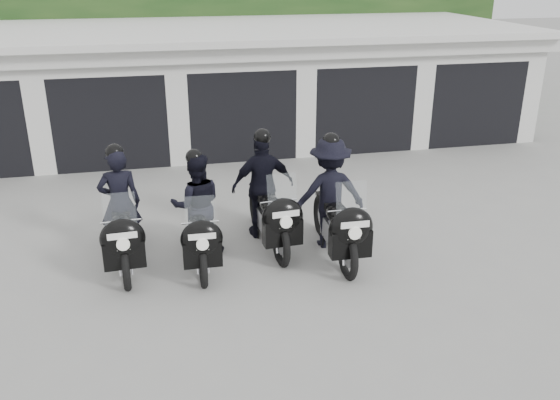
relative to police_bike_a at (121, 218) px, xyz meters
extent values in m
plane|color=gray|center=(2.76, -0.59, -0.79)|extent=(80.00, 80.00, 0.00)
cube|color=silver|center=(2.76, 7.91, 0.61)|extent=(16.00, 6.00, 2.80)
cube|color=silver|center=(2.76, 7.71, 2.09)|extent=(16.40, 6.80, 0.16)
cube|color=silver|center=(2.76, 4.66, 1.86)|extent=(16.40, 0.12, 0.40)
cube|color=black|center=(2.76, 4.89, -0.67)|extent=(16.00, 0.06, 0.24)
cube|color=silver|center=(-1.89, 5.06, 0.61)|extent=(0.50, 0.50, 2.80)
cube|color=black|center=(-0.34, 6.11, 0.31)|extent=(2.60, 2.60, 2.20)
cube|color=silver|center=(-0.34, 5.06, 1.71)|extent=(2.60, 0.50, 0.60)
cube|color=silver|center=(1.21, 5.06, 0.61)|extent=(0.50, 0.50, 2.80)
cube|color=black|center=(2.76, 6.11, 0.31)|extent=(2.60, 2.60, 2.20)
cube|color=silver|center=(2.76, 5.06, 1.71)|extent=(2.60, 0.50, 0.60)
cube|color=silver|center=(4.31, 5.06, 0.61)|extent=(0.50, 0.50, 2.80)
cube|color=black|center=(5.86, 6.11, 0.31)|extent=(2.60, 2.60, 2.20)
cube|color=silver|center=(5.86, 5.06, 1.71)|extent=(2.60, 0.50, 0.60)
cube|color=silver|center=(7.41, 5.06, 0.61)|extent=(0.50, 0.50, 2.80)
cube|color=black|center=(8.96, 6.11, 0.31)|extent=(2.60, 2.60, 2.20)
cube|color=silver|center=(8.96, 5.06, 1.71)|extent=(2.60, 0.50, 0.60)
cube|color=silver|center=(10.51, 5.06, 0.61)|extent=(0.50, 0.50, 2.80)
cube|color=#173714|center=(2.76, 11.91, 1.36)|extent=(20.00, 2.00, 4.30)
cylinder|color=black|center=(-3.74, 13.41, 0.86)|extent=(0.24, 0.24, 3.30)
cylinder|color=black|center=(5.76, 13.41, 0.86)|extent=(0.24, 0.24, 3.30)
cylinder|color=black|center=(10.26, 13.41, 0.86)|extent=(0.24, 0.24, 3.30)
torus|color=black|center=(0.04, -0.76, -0.46)|extent=(0.16, 0.77, 0.77)
torus|color=black|center=(-0.04, 0.76, -0.46)|extent=(0.16, 0.77, 0.77)
cube|color=#A7A7AC|center=(0.00, 0.02, -0.39)|extent=(0.30, 0.59, 0.34)
cube|color=black|center=(0.00, 0.00, -0.56)|extent=(0.16, 1.37, 0.06)
ellipsoid|color=black|center=(0.01, -0.16, -0.03)|extent=(0.37, 0.62, 0.30)
cube|color=black|center=(-0.02, 0.29, -0.01)|extent=(0.30, 0.59, 0.11)
ellipsoid|color=black|center=(0.04, -0.84, 0.03)|extent=(0.68, 0.38, 0.63)
cube|color=black|center=(0.04, -0.84, -0.21)|extent=(0.62, 0.26, 0.42)
cube|color=#B2BFC6|center=(0.04, -0.81, 0.45)|extent=(0.47, 0.15, 0.54)
cylinder|color=silver|center=(0.03, -0.63, 0.22)|extent=(0.59, 0.06, 0.03)
cube|color=white|center=(0.05, -1.02, 0.16)|extent=(0.42, 0.04, 0.09)
cube|color=white|center=(0.05, -0.99, -0.03)|extent=(0.19, 0.03, 0.11)
imported|color=black|center=(-0.02, 0.31, 0.13)|extent=(0.70, 0.48, 1.85)
sphere|color=black|center=(-0.02, 0.31, 1.00)|extent=(0.28, 0.28, 0.28)
torus|color=black|center=(1.18, -0.94, -0.48)|extent=(0.13, 0.73, 0.73)
torus|color=black|center=(1.22, 0.50, -0.48)|extent=(0.13, 0.73, 0.73)
cube|color=#A7A7AC|center=(1.20, -0.20, -0.41)|extent=(0.27, 0.56, 0.32)
cube|color=black|center=(1.20, -0.22, -0.57)|extent=(0.11, 1.30, 0.06)
ellipsoid|color=black|center=(1.20, -0.37, -0.07)|extent=(0.34, 0.58, 0.29)
cube|color=black|center=(1.21, 0.06, -0.05)|extent=(0.27, 0.56, 0.10)
ellipsoid|color=black|center=(1.18, -1.02, -0.01)|extent=(0.64, 0.35, 0.60)
cube|color=black|center=(1.18, -1.02, -0.24)|extent=(0.59, 0.24, 0.40)
cube|color=#B2BFC6|center=(1.18, -0.99, 0.39)|extent=(0.44, 0.13, 0.51)
cylinder|color=silver|center=(1.18, -0.82, 0.17)|extent=(0.56, 0.04, 0.03)
cube|color=white|center=(1.17, -1.19, 0.11)|extent=(0.40, 0.03, 0.09)
cube|color=white|center=(1.17, -1.16, -0.07)|extent=(0.18, 0.02, 0.10)
imported|color=black|center=(1.21, 0.08, 0.09)|extent=(0.87, 0.69, 1.76)
sphere|color=black|center=(1.21, 0.08, 0.91)|extent=(0.27, 0.27, 0.27)
torus|color=black|center=(2.48, -0.54, -0.46)|extent=(0.18, 0.79, 0.79)
torus|color=black|center=(2.37, 1.01, -0.46)|extent=(0.18, 0.79, 0.79)
cube|color=#A7A7AC|center=(2.43, 0.25, -0.38)|extent=(0.32, 0.61, 0.34)
cube|color=black|center=(2.43, 0.23, -0.55)|extent=(0.19, 1.40, 0.06)
ellipsoid|color=black|center=(2.44, 0.07, -0.01)|extent=(0.39, 0.64, 0.31)
cube|color=black|center=(2.41, 0.53, 0.01)|extent=(0.32, 0.61, 0.11)
ellipsoid|color=black|center=(2.49, -0.63, 0.05)|extent=(0.70, 0.40, 0.65)
cube|color=black|center=(2.49, -0.63, -0.20)|extent=(0.64, 0.28, 0.43)
cube|color=#B2BFC6|center=(2.49, -0.59, 0.48)|extent=(0.48, 0.16, 0.55)
cylinder|color=silver|center=(2.47, -0.41, 0.24)|extent=(0.60, 0.07, 0.03)
cube|color=white|center=(2.50, -0.81, 0.18)|extent=(0.43, 0.05, 0.10)
cube|color=white|center=(2.50, -0.78, -0.01)|extent=(0.19, 0.03, 0.11)
imported|color=black|center=(2.40, 0.56, 0.15)|extent=(1.15, 0.71, 1.89)
sphere|color=black|center=(2.40, 0.56, 1.04)|extent=(0.29, 0.29, 0.29)
torus|color=black|center=(3.41, -1.18, -0.45)|extent=(0.14, 0.80, 0.80)
torus|color=black|center=(3.44, 0.40, -0.45)|extent=(0.14, 0.80, 0.80)
cube|color=#A7A7AC|center=(3.42, -0.37, -0.37)|extent=(0.30, 0.61, 0.35)
cube|color=black|center=(3.42, -0.39, -0.55)|extent=(0.11, 1.42, 0.07)
ellipsoid|color=black|center=(3.42, -0.55, 0.00)|extent=(0.37, 0.64, 0.32)
cube|color=black|center=(3.43, -0.08, 0.02)|extent=(0.30, 0.61, 0.11)
ellipsoid|color=black|center=(3.41, -1.26, 0.06)|extent=(0.70, 0.37, 0.66)
cube|color=black|center=(3.41, -1.26, -0.19)|extent=(0.64, 0.25, 0.44)
cube|color=#B2BFC6|center=(3.41, -1.23, 0.50)|extent=(0.48, 0.14, 0.56)
cylinder|color=silver|center=(3.41, -1.04, 0.26)|extent=(0.61, 0.04, 0.03)
cube|color=white|center=(3.40, -1.45, 0.19)|extent=(0.44, 0.02, 0.10)
cube|color=white|center=(3.40, -1.42, 0.00)|extent=(0.20, 0.02, 0.11)
imported|color=black|center=(3.43, -0.06, 0.17)|extent=(1.25, 0.66, 1.92)
sphere|color=black|center=(3.43, -0.06, 1.07)|extent=(0.30, 0.30, 0.30)
camera|label=1|loc=(0.60, -8.97, 3.78)|focal=38.00mm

